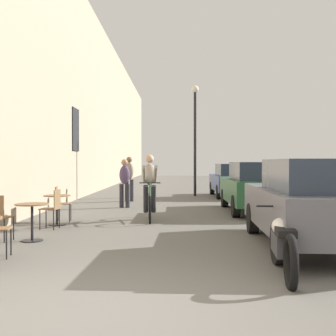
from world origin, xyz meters
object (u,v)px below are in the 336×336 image
object	(u,v)px
cyclist_on_bicycle	(150,189)
parked_car_second	(257,186)
cafe_chair_far_toward_street	(61,201)
parked_car_nearest	(313,202)
pedestrian_mid	(129,176)
street_lamp	(195,126)
parked_car_third	(233,180)
cafe_table_far	(57,203)
cafe_chair_far_toward_wall	(53,206)
parked_motorcycle	(283,244)
pedestrian_near	(125,180)
cafe_table_mid	(32,214)

from	to	relation	value
cyclist_on_bicycle	parked_car_second	world-z (taller)	cyclist_on_bicycle
cafe_chair_far_toward_street	parked_car_nearest	distance (m)	6.32
cyclist_on_bicycle	pedestrian_mid	xyz separation A→B (m)	(-1.10, 5.49, 0.16)
street_lamp	parked_car_second	world-z (taller)	street_lamp
cafe_chair_far_toward_street	parked_car_third	world-z (taller)	parked_car_third
cafe_table_far	pedestrian_mid	world-z (taller)	pedestrian_mid
cafe_chair_far_toward_street	parked_car_nearest	size ratio (longest dim) A/B	0.20
cafe_chair_far_toward_wall	parked_motorcycle	bearing A→B (deg)	-42.70
cyclist_on_bicycle	pedestrian_near	distance (m)	3.30
pedestrian_near	parked_car_nearest	world-z (taller)	pedestrian_near
cafe_table_mid	parked_car_third	xyz separation A→B (m)	(5.25, 10.86, 0.22)
pedestrian_mid	parked_motorcycle	size ratio (longest dim) A/B	0.80
cafe_chair_far_toward_street	cyclist_on_bicycle	world-z (taller)	cyclist_on_bicycle
parked_car_second	cafe_chair_far_toward_wall	bearing A→B (deg)	-146.60
cafe_chair_far_toward_wall	cyclist_on_bicycle	size ratio (longest dim) A/B	0.51
cafe_table_mid	parked_car_third	bearing A→B (deg)	64.19
cafe_table_mid	parked_car_second	world-z (taller)	parked_car_second
cafe_chair_far_toward_wall	parked_car_nearest	xyz separation A→B (m)	(5.19, -2.11, 0.29)
cafe_chair_far_toward_wall	cafe_table_mid	bearing A→B (deg)	-89.31
parked_car_nearest	parked_car_third	size ratio (longest dim) A/B	1.10
cafe_table_far	pedestrian_mid	bearing A→B (deg)	80.55
pedestrian_mid	street_lamp	world-z (taller)	street_lamp
cafe_table_far	cafe_chair_far_toward_wall	size ratio (longest dim) A/B	0.81
pedestrian_near	parked_car_third	xyz separation A→B (m)	(4.19, 4.61, -0.16)
cafe_table_far	cafe_chair_far_toward_street	distance (m)	0.63
street_lamp	cyclist_on_bicycle	bearing A→B (deg)	-100.71
cafe_table_mid	cafe_chair_far_toward_wall	xyz separation A→B (m)	(-0.02, 1.52, -0.00)
street_lamp	cafe_chair_far_toward_wall	bearing A→B (deg)	-110.44
cyclist_on_bicycle	parked_car_third	size ratio (longest dim) A/B	0.43
street_lamp	pedestrian_mid	bearing A→B (deg)	-134.48
cafe_chair_far_toward_wall	street_lamp	xyz separation A→B (m)	(3.64, 9.77, 2.59)
cafe_table_mid	cyclist_on_bicycle	xyz separation A→B (m)	(2.08, 3.11, 0.29)
cyclist_on_bicycle	parked_motorcycle	xyz separation A→B (m)	(2.14, -5.50, -0.41)
parked_car_third	pedestrian_mid	bearing A→B (deg)	-152.07
cyclist_on_bicycle	pedestrian_near	size ratio (longest dim) A/B	1.09
cafe_table_far	parked_car_second	xyz separation A→B (m)	(5.29, 2.80, 0.26)
cafe_table_mid	parked_car_nearest	xyz separation A→B (m)	(5.17, -0.59, 0.29)
cyclist_on_bicycle	parked_car_nearest	distance (m)	4.82
parked_car_second	parked_motorcycle	world-z (taller)	parked_car_second
cafe_table_far	cafe_chair_far_toward_wall	world-z (taller)	cafe_chair_far_toward_wall
cafe_chair_far_toward_wall	pedestrian_mid	size ratio (longest dim) A/B	0.52
cafe_chair_far_toward_wall	parked_motorcycle	world-z (taller)	cafe_chair_far_toward_wall
cafe_chair_far_toward_street	parked_car_nearest	xyz separation A→B (m)	(5.34, -3.37, 0.29)
cafe_chair_far_toward_wall	parked_motorcycle	distance (m)	5.76
parked_car_third	parked_motorcycle	world-z (taller)	parked_car_third
cafe_table_far	cafe_chair_far_toward_street	xyz separation A→B (m)	(-0.08, 0.62, -0.00)
cafe_table_far	parked_motorcycle	size ratio (longest dim) A/B	0.34
cyclist_on_bicycle	parked_motorcycle	bearing A→B (deg)	-68.77
parked_car_third	parked_motorcycle	bearing A→B (deg)	-94.49
cafe_chair_far_toward_wall	parked_car_third	xyz separation A→B (m)	(5.27, 9.34, 0.23)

